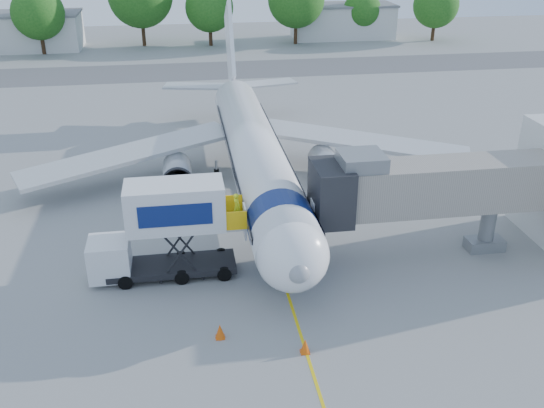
{
  "coord_description": "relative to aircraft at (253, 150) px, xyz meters",
  "views": [
    {
      "loc": [
        -4.97,
        -36.34,
        18.14
      ],
      "look_at": [
        -0.15,
        -5.44,
        3.2
      ],
      "focal_mm": 40.0,
      "sensor_mm": 36.0,
      "label": 1
    }
  ],
  "objects": [
    {
      "name": "catering_hiloader",
      "position": [
        -6.27,
        -11.12,
        -0.19
      ],
      "size": [
        8.5,
        2.44,
        5.5
      ],
      "color": "black",
      "rests_on": "ground"
    },
    {
      "name": "ground_tug",
      "position": [
        4.3,
        -22.3,
        -2.25
      ],
      "size": [
        3.7,
        2.76,
        1.33
      ],
      "rotation": [
        0.0,
        0.0,
        0.36
      ],
      "color": "silver",
      "rests_on": "ground"
    },
    {
      "name": "aircraft",
      "position": [
        0.0,
        0.0,
        0.0
      ],
      "size": [
        34.17,
        37.73,
        11.35
      ],
      "color": "white",
      "rests_on": "ground"
    },
    {
      "name": "tree_g",
      "position": [
        35.62,
        53.16,
        2.53
      ],
      "size": [
        7.09,
        7.09,
        9.04
      ],
      "color": "#382314",
      "rests_on": "ground"
    },
    {
      "name": "safety_cone_b",
      "position": [
        -3.82,
        -17.14,
        -2.58
      ],
      "size": [
        0.48,
        0.48,
        0.76
      ],
      "color": "#E1530B",
      "rests_on": "ground"
    },
    {
      "name": "taxiway_strip",
      "position": [
        0.0,
        37.88,
        -2.94
      ],
      "size": [
        120.0,
        10.0,
        0.01
      ],
      "primitive_type": "cube",
      "color": "#59595B",
      "rests_on": "ground"
    },
    {
      "name": "outbuilding_right",
      "position": [
        22.0,
        57.88,
        -0.29
      ],
      "size": [
        16.4,
        7.4,
        5.3
      ],
      "color": "silver",
      "rests_on": "ground"
    },
    {
      "name": "tree_b",
      "position": [
        -23.89,
        51.89,
        2.74
      ],
      "size": [
        7.35,
        7.35,
        9.37
      ],
      "color": "#382314",
      "rests_on": "ground"
    },
    {
      "name": "safety_cone_a",
      "position": [
        -0.06,
        -18.81,
        -2.6
      ],
      "size": [
        0.46,
        0.46,
        0.74
      ],
      "color": "#E1530B",
      "rests_on": "ground"
    },
    {
      "name": "jet_bridge",
      "position": [
        7.99,
        -11.12,
        1.39
      ],
      "size": [
        13.9,
        3.2,
        6.6
      ],
      "color": "gray",
      "rests_on": "ground"
    },
    {
      "name": "tree_f",
      "position": [
        24.62,
        56.22,
        1.62
      ],
      "size": [
        5.9,
        5.9,
        7.53
      ],
      "color": "#382314",
      "rests_on": "ground"
    },
    {
      "name": "guidance_line",
      "position": [
        0.0,
        -4.12,
        -2.94
      ],
      "size": [
        0.15,
        70.0,
        0.01
      ],
      "primitive_type": "cube",
      "color": "yellow",
      "rests_on": "ground"
    },
    {
      "name": "ground",
      "position": [
        0.0,
        -4.12,
        -2.95
      ],
      "size": [
        160.0,
        160.0,
        0.0
      ],
      "primitive_type": "plane",
      "color": "gray",
      "rests_on": "ground"
    },
    {
      "name": "tree_d",
      "position": [
        0.34,
        54.66,
        2.65
      ],
      "size": [
        7.23,
        7.23,
        9.22
      ],
      "color": "#382314",
      "rests_on": "ground"
    },
    {
      "name": "outbuilding_left",
      "position": [
        -28.0,
        55.88,
        -0.29
      ],
      "size": [
        18.4,
        8.4,
        5.3
      ],
      "color": "silver",
      "rests_on": "ground"
    }
  ]
}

